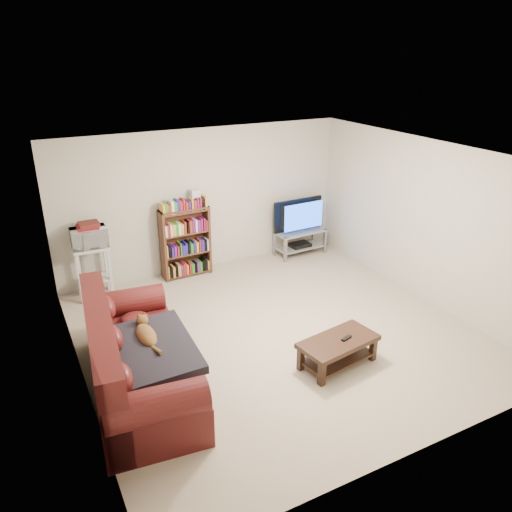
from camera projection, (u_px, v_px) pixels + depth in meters
floor at (276, 332)px, 6.79m from camera, size 5.00×5.00×0.00m
ceiling at (279, 157)px, 5.85m from camera, size 5.00×5.00×0.00m
wall_back at (204, 201)px, 8.36m from camera, size 5.00×0.00×5.00m
wall_front at (421, 350)px, 4.27m from camera, size 5.00×0.00×5.00m
wall_left at (72, 292)px, 5.26m from camera, size 0.00×5.00×5.00m
wall_right at (424, 221)px, 7.37m from camera, size 0.00×5.00×5.00m
sofa at (132, 364)px, 5.53m from camera, size 1.27×2.45×1.01m
blanket at (150, 350)px, 5.37m from camera, size 0.95×1.21×0.20m
cat at (146, 335)px, 5.53m from camera, size 0.33×0.67×0.19m
coffee_table at (338, 347)px, 6.02m from camera, size 1.04×0.63×0.36m
remote at (347, 338)px, 5.98m from camera, size 0.17×0.09×0.02m
tv_stand at (300, 238)px, 9.20m from camera, size 0.95×0.46×0.47m
television at (301, 216)px, 9.02m from camera, size 1.01×0.17×0.58m
dvd_player at (300, 245)px, 9.25m from camera, size 0.38×0.28×0.06m
bookshelf at (186, 241)px, 8.25m from camera, size 0.83×0.28×1.18m
shelf_clutter at (189, 201)px, 8.04m from camera, size 0.60×0.20×0.28m
microwave_stand at (93, 265)px, 7.56m from camera, size 0.53×0.39×0.84m
microwave at (89, 237)px, 7.38m from camera, size 0.52×0.36×0.28m
game_boxes at (88, 227)px, 7.32m from camera, size 0.31×0.27×0.05m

